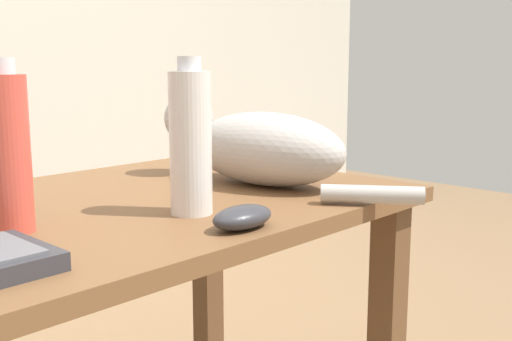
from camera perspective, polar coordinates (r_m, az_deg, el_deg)
desk at (r=1.13m, az=-17.71°, el=-9.21°), size 1.32×0.68×0.70m
cat at (r=1.30m, az=0.08°, el=2.33°), size 0.22×0.61×0.20m
computer_mouse at (r=0.96m, az=-1.23°, el=-4.25°), size 0.11×0.06×0.04m
water_bottle at (r=1.04m, az=-5.96°, el=2.65°), size 0.07×0.07×0.26m
spray_bottle at (r=0.99m, az=-21.56°, el=1.56°), size 0.06×0.06×0.26m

